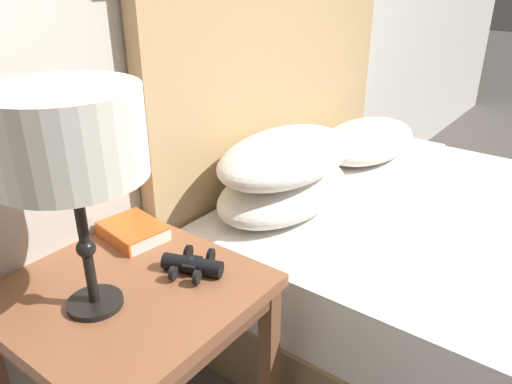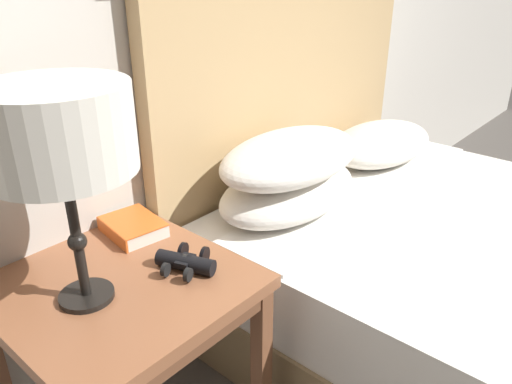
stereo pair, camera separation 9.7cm
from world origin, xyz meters
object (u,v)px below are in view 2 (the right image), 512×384
object	(u,v)px
table_lamp	(58,133)
nightstand	(123,306)
binoculars_pair	(186,262)
bed	(461,269)
book_on_nightstand	(132,227)

from	to	relation	value
table_lamp	nightstand	bearing A→B (deg)	-1.93
table_lamp	binoculars_pair	size ratio (longest dim) A/B	3.15
binoculars_pair	bed	bearing A→B (deg)	-26.18
bed	binoculars_pair	xyz separation A→B (m)	(-0.88, 0.43, 0.28)
nightstand	table_lamp	xyz separation A→B (m)	(-0.09, 0.00, 0.49)
book_on_nightstand	bed	bearing A→B (deg)	-39.00
bed	table_lamp	xyz separation A→B (m)	(-1.12, 0.52, 0.67)
nightstand	table_lamp	world-z (taller)	table_lamp
table_lamp	binoculars_pair	xyz separation A→B (m)	(0.24, -0.09, -0.39)
table_lamp	book_on_nightstand	world-z (taller)	table_lamp
book_on_nightstand	table_lamp	bearing A→B (deg)	-146.50
bed	table_lamp	distance (m)	1.41
nightstand	binoculars_pair	size ratio (longest dim) A/B	3.53
book_on_nightstand	binoculars_pair	world-z (taller)	binoculars_pair
bed	binoculars_pair	size ratio (longest dim) A/B	11.02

